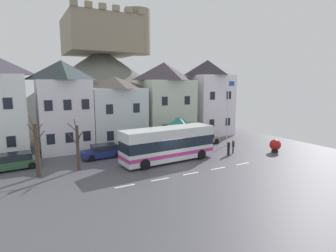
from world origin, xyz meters
The scene contains 18 objects.
ground_plane centered at (0.00, 0.00, -0.03)m, with size 40.00×60.00×0.07m.
townhouse_01 centered at (-8.13, 12.00, 5.15)m, with size 5.57×6.06×10.29m.
townhouse_02 centered at (-1.97, 12.34, 4.28)m, with size 6.58×6.75×8.55m.
townhouse_03 centered at (5.19, 12.36, 5.27)m, with size 6.71×6.77×10.54m.
townhouse_04 centered at (12.49, 12.23, 5.56)m, with size 5.86×6.53×11.12m.
hilltop_castle centered at (1.71, 31.26, 7.54)m, with size 41.69×41.69×21.18m.
transit_bus centered at (0.11, 1.88, 1.70)m, with size 9.76×3.20×3.38m.
bus_shelter centered at (3.38, 5.34, 3.13)m, with size 3.60×3.60×3.89m.
parked_car_00 centered at (7.74, 6.52, 0.62)m, with size 4.65×2.30×1.23m.
parked_car_01 centered at (-5.25, 6.34, 0.67)m, with size 4.29×2.11×1.37m.
parked_car_02 centered at (-13.42, 6.40, 0.70)m, with size 4.48×2.32×1.43m.
pedestrian_00 centered at (6.98, 0.77, 0.84)m, with size 0.35×0.30×1.59m.
pedestrian_01 centered at (7.93, 1.10, 0.86)m, with size 0.28×0.28×1.56m.
public_bench centered at (2.39, 6.96, 0.47)m, with size 1.68×0.48×0.87m.
flagpole centered at (10.10, 4.60, 4.59)m, with size 0.95×0.10×8.02m.
harbour_buoy centered at (12.32, -0.90, 0.82)m, with size 1.24×1.24×1.49m.
bare_tree_00 centered at (-8.33, 3.19, 2.18)m, with size 1.16×1.99×4.74m.
bare_tree_01 centered at (-11.59, 3.05, 2.35)m, with size 1.27×1.60×5.03m.
Camera 1 is at (-12.56, -21.24, 7.77)m, focal length 29.04 mm.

